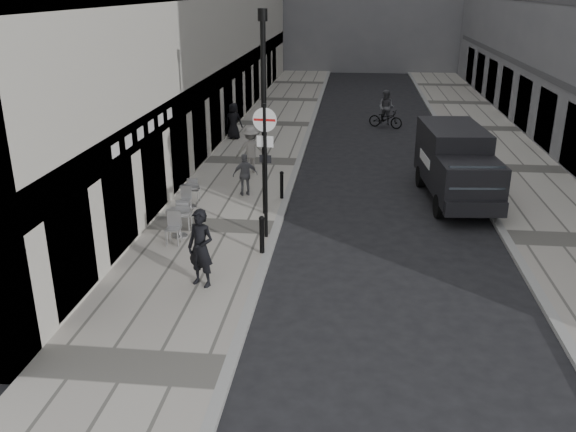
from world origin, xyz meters
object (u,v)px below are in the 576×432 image
walking_man (201,248)px  panel_van (456,161)px  sign_post (265,154)px  lamppost (264,105)px  cyclist (386,113)px

walking_man → panel_van: (7.28, 7.74, 0.30)m
sign_post → walking_man: bearing=-103.5°
lamppost → cyclist: lamppost is taller
walking_man → lamppost: (0.84, 5.29, 2.59)m
cyclist → lamppost: bearing=-84.5°
sign_post → panel_van: sign_post is taller
walking_man → cyclist: size_ratio=0.99×
lamppost → cyclist: 15.16m
sign_post → panel_van: (6.12, 4.44, -1.27)m
walking_man → panel_van: 10.63m
lamppost → walking_man: bearing=-99.1°
walking_man → cyclist: (5.37, 19.46, -0.33)m
lamppost → panel_van: 7.25m
walking_man → sign_post: (1.16, 3.30, 1.56)m
lamppost → panel_van: size_ratio=1.17×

